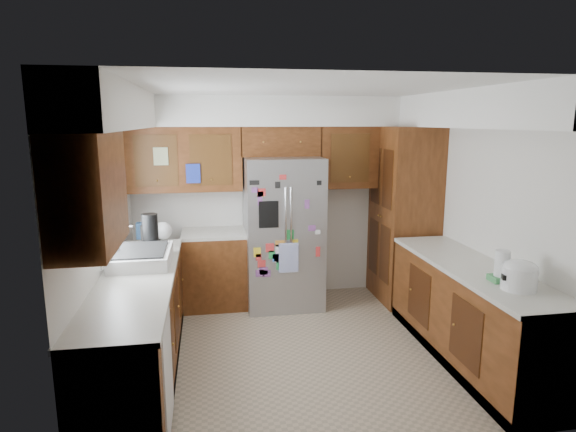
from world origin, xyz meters
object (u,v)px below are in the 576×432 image
object	(u,v)px
rice_cooker	(520,274)
paper_towel	(502,266)
pantry	(404,215)
fridge	(283,232)

from	to	relation	value
rice_cooker	paper_towel	xyz separation A→B (m)	(-0.03, 0.19, 0.01)
pantry	fridge	bearing A→B (deg)	177.94
pantry	rice_cooker	distance (m)	2.27
pantry	paper_towel	size ratio (longest dim) A/B	8.16
fridge	rice_cooker	distance (m)	2.77
paper_towel	fridge	bearing A→B (deg)	124.58
fridge	rice_cooker	world-z (taller)	fridge
fridge	paper_towel	distance (m)	2.60
pantry	rice_cooker	xyz separation A→B (m)	(-0.00, -2.27, -0.03)
pantry	fridge	world-z (taller)	pantry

